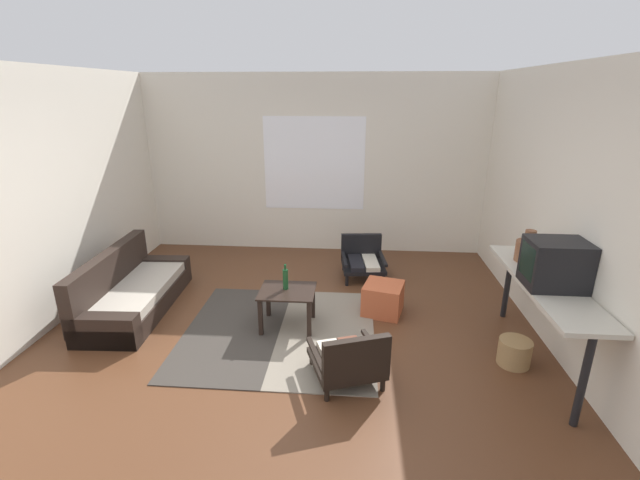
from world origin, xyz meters
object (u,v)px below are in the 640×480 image
armchair_striped_foreground (349,360)px  ottoman_orange (383,298)px  glass_bottle (285,279)px  coffee_table (287,298)px  crt_television (555,264)px  wicker_basket (514,352)px  armchair_by_window (363,259)px  console_shelf (544,288)px  clay_vase (528,250)px  couch (132,292)px

armchair_striped_foreground → ottoman_orange: armchair_striped_foreground is taller
glass_bottle → coffee_table: bearing=-58.9°
crt_television → wicker_basket: 0.94m
coffee_table → armchair_by_window: 1.68m
crt_television → armchair_striped_foreground: bearing=-168.4°
console_shelf → glass_bottle: size_ratio=6.52×
coffee_table → clay_vase: size_ratio=1.84×
ottoman_orange → console_shelf: bearing=-31.5°
couch → armchair_striped_foreground: (2.55, -1.17, 0.02)m
couch → glass_bottle: bearing=-6.6°
coffee_table → wicker_basket: size_ratio=1.98×
crt_television → wicker_basket: size_ratio=1.62×
coffee_table → armchair_by_window: (0.82, 1.46, -0.09)m
crt_television → clay_vase: (0.00, 0.60, -0.09)m
armchair_by_window → armchair_striped_foreground: 2.38m
couch → armchair_by_window: size_ratio=2.71×
console_shelf → armchair_by_window: bearing=130.0°
clay_vase → armchair_striped_foreground: bearing=-151.3°
clay_vase → armchair_by_window: bearing=138.1°
crt_television → glass_bottle: crt_television is taller
coffee_table → glass_bottle: 0.21m
ottoman_orange → wicker_basket: size_ratio=1.43×
armchair_striped_foreground → wicker_basket: armchair_striped_foreground is taller
armchair_by_window → armchair_striped_foreground: (-0.15, -2.38, -0.02)m
coffee_table → clay_vase: bearing=0.8°
armchair_striped_foreground → wicker_basket: size_ratio=2.56×
coffee_table → crt_television: (2.41, -0.56, 0.70)m
armchair_by_window → armchair_striped_foreground: size_ratio=0.87×
glass_bottle → crt_television: bearing=-13.8°
armchair_by_window → crt_television: size_ratio=1.37×
coffee_table → clay_vase: (2.41, 0.03, 0.61)m
ottoman_orange → glass_bottle: bearing=-161.1°
console_shelf → wicker_basket: bearing=-158.6°
ottoman_orange → clay_vase: bearing=-15.0°
ottoman_orange → glass_bottle: glass_bottle is taller
armchair_by_window → crt_television: 2.69m
console_shelf → armchair_striped_foreground: bearing=-164.6°
ottoman_orange → glass_bottle: size_ratio=1.50×
armchair_by_window → clay_vase: clay_vase is taller
clay_vase → glass_bottle: 2.47m
armchair_striped_foreground → ottoman_orange: 1.37m
armchair_by_window → ottoman_orange: armchair_by_window is taller
glass_bottle → armchair_by_window: bearing=59.4°
clay_vase → crt_television: bearing=-90.3°
couch → ottoman_orange: (2.92, 0.15, -0.04)m
couch → clay_vase: clay_vase is taller
crt_television → clay_vase: size_ratio=1.51×
ottoman_orange → crt_television: size_ratio=0.88×
coffee_table → ottoman_orange: (1.05, 0.40, -0.16)m
ottoman_orange → wicker_basket: (1.17, -0.92, -0.05)m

